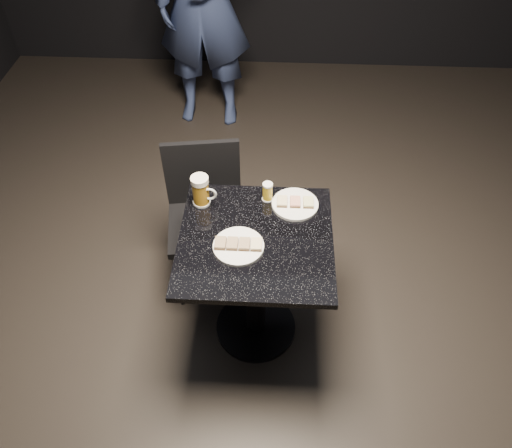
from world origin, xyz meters
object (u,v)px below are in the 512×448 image
at_px(chair, 205,211).
at_px(table, 256,271).
at_px(plate_small, 295,204).
at_px(plate_large, 238,246).
at_px(beer_tumbler, 268,192).
at_px(patron, 203,0).
at_px(beer_mug, 201,191).

bearing_deg(chair, table, -54.21).
height_order(plate_small, table, plate_small).
distance_m(plate_large, table, 0.27).
height_order(table, beer_tumbler, beer_tumbler).
xyz_separation_m(plate_small, table, (-0.18, -0.22, -0.25)).
height_order(plate_large, patron, patron).
distance_m(plate_small, table, 0.38).
relative_size(table, beer_tumbler, 7.65).
relative_size(table, chair, 0.86).
distance_m(table, beer_mug, 0.47).
distance_m(patron, table, 2.17).
distance_m(plate_large, beer_mug, 0.35).
xyz_separation_m(patron, beer_tumbler, (0.52, -1.81, -0.16)).
height_order(patron, table, patron).
bearing_deg(table, plate_small, 51.20).
height_order(plate_small, chair, chair).
distance_m(plate_large, plate_small, 0.38).
bearing_deg(table, beer_tumbler, 80.44).
bearing_deg(plate_small, beer_mug, -179.44).
distance_m(beer_tumbler, chair, 0.48).
relative_size(plate_large, beer_mug, 1.44).
distance_m(beer_mug, chair, 0.38).
bearing_deg(plate_large, chair, 115.36).
relative_size(patron, beer_tumbler, 19.65).
bearing_deg(table, plate_large, -141.06).
bearing_deg(table, beer_mug, 141.31).
height_order(plate_small, beer_tumbler, beer_tumbler).
bearing_deg(patron, chair, -82.30).
xyz_separation_m(plate_small, beer_mug, (-0.45, -0.00, 0.07)).
bearing_deg(patron, table, -75.51).
height_order(plate_small, beer_mug, beer_mug).
relative_size(patron, chair, 2.20).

